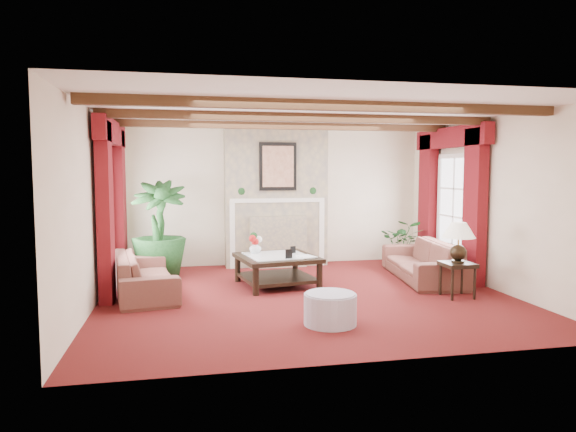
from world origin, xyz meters
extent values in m
plane|color=#4B0D0F|center=(0.00, 0.00, 0.00)|extent=(6.00, 6.00, 0.00)
plane|color=white|center=(0.00, 0.00, 2.70)|extent=(6.00, 6.00, 0.00)
cube|color=beige|center=(0.00, 2.75, 1.35)|extent=(6.00, 0.02, 2.70)
cube|color=beige|center=(-3.00, 0.00, 1.35)|extent=(0.02, 5.50, 2.70)
cube|color=beige|center=(3.00, 0.00, 1.35)|extent=(0.02, 5.50, 2.70)
imported|color=#3B101D|center=(-2.38, 0.59, 0.41)|extent=(2.26, 1.22, 0.81)
imported|color=#3B101D|center=(2.25, 0.76, 0.43)|extent=(2.39, 1.24, 0.87)
imported|color=black|center=(-2.22, 1.87, 0.48)|extent=(1.06, 1.76, 0.95)
imported|color=black|center=(2.44, 1.99, 0.36)|extent=(1.57, 1.58, 0.71)
cylinder|color=#A199AD|center=(-0.05, -1.48, 0.19)|extent=(0.64, 0.64, 0.37)
imported|color=silver|center=(-0.62, 1.05, 0.59)|extent=(0.33, 0.33, 0.20)
imported|color=black|center=(0.01, 0.45, 0.65)|extent=(0.25, 0.17, 0.32)
camera|label=1|loc=(-1.77, -7.36, 1.86)|focal=32.00mm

